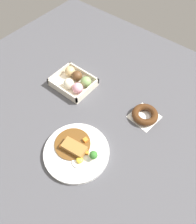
% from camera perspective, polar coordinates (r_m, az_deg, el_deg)
% --- Properties ---
extents(ground_plane, '(1.60, 1.60, 0.00)m').
position_cam_1_polar(ground_plane, '(1.01, -4.14, -3.51)').
color(ground_plane, '#4C4C51').
extents(curry_plate, '(0.27, 0.27, 0.06)m').
position_cam_1_polar(curry_plate, '(0.93, -5.47, -9.87)').
color(curry_plate, white).
rests_on(curry_plate, ground_plane).
extents(donut_box, '(0.20, 0.17, 0.07)m').
position_cam_1_polar(donut_box, '(1.14, -5.93, 7.73)').
color(donut_box, beige).
rests_on(donut_box, ground_plane).
extents(chocolate_ring_donut, '(0.13, 0.13, 0.03)m').
position_cam_1_polar(chocolate_ring_donut, '(1.04, 11.82, -0.68)').
color(chocolate_ring_donut, white).
rests_on(chocolate_ring_donut, ground_plane).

